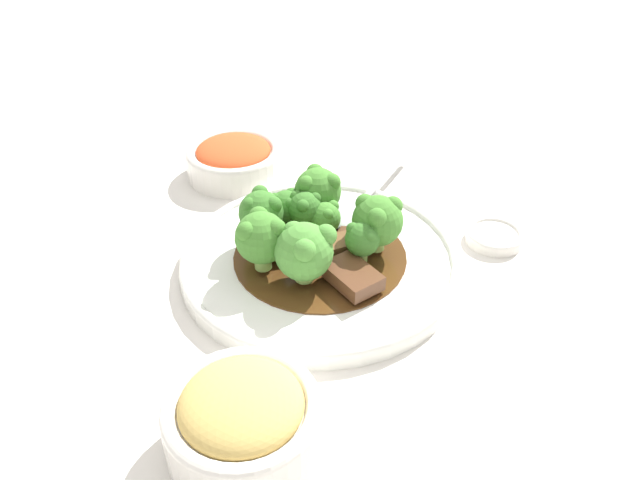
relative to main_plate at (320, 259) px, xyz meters
name	(u,v)px	position (x,y,z in m)	size (l,w,h in m)	color
ground_plane	(320,267)	(0.00, 0.00, -0.01)	(4.00, 4.00, 0.00)	silver
main_plate	(320,259)	(0.00, 0.00, 0.00)	(0.28, 0.28, 0.02)	white
beef_strip_0	(353,231)	(0.02, 0.04, 0.01)	(0.03, 0.07, 0.01)	#56331E
beef_strip_1	(293,247)	(-0.03, -0.01, 0.01)	(0.06, 0.05, 0.01)	brown
beef_strip_2	(352,276)	(0.04, -0.03, 0.02)	(0.06, 0.06, 0.01)	#56331E
beef_strip_3	(331,249)	(0.01, 0.00, 0.02)	(0.06, 0.06, 0.02)	brown
broccoli_floret_0	(261,237)	(-0.04, -0.04, 0.05)	(0.05, 0.05, 0.06)	#7FA84C
broccoli_floret_1	(308,251)	(0.00, -0.04, 0.04)	(0.05, 0.05, 0.06)	#7FA84C
broccoli_floret_2	(286,206)	(-0.05, 0.03, 0.03)	(0.04, 0.04, 0.04)	#8EB756
broccoli_floret_3	(262,211)	(-0.06, 0.00, 0.04)	(0.05, 0.05, 0.06)	#8EB756
broccoli_floret_4	(378,220)	(0.05, 0.02, 0.04)	(0.05, 0.05, 0.06)	#8EB756
broccoli_floret_5	(363,238)	(0.04, 0.00, 0.04)	(0.03, 0.03, 0.04)	#7FA84C
broccoli_floret_6	(318,190)	(-0.02, 0.06, 0.04)	(0.05, 0.05, 0.06)	#7FA84C
broccoli_floret_7	(305,208)	(-0.03, 0.03, 0.04)	(0.04, 0.04, 0.05)	#7FA84C
broccoli_floret_8	(325,217)	(-0.01, 0.03, 0.03)	(0.03, 0.03, 0.04)	#7FA84C
serving_spoon	(356,206)	(0.01, 0.08, 0.02)	(0.06, 0.22, 0.01)	silver
side_bowl_kimchi	(234,159)	(-0.16, 0.14, 0.01)	(0.12, 0.12, 0.05)	white
side_bowl_appetizer	(243,419)	(0.02, -0.22, 0.02)	(0.11, 0.11, 0.06)	white
sauce_dish	(494,236)	(0.16, 0.10, 0.00)	(0.06, 0.06, 0.01)	white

